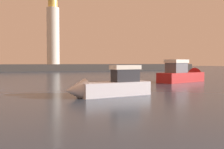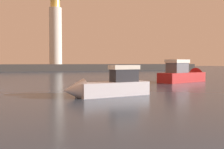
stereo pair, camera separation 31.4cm
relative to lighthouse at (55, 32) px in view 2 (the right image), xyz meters
The scene contains 5 objects.
ground_plane 35.03m from the lighthouse, 95.59° to the right, with size 220.00×220.00×0.00m, color #2D3D51.
breakwater 9.53m from the lighthouse, behind, with size 85.14×5.33×1.69m, color #423F3D.
lighthouse is the anchor object (origin of this frame).
motorboat_2 54.30m from the lighthouse, 94.28° to the right, with size 5.88×2.40×2.17m.
motorboat_3 45.61m from the lighthouse, 79.20° to the right, with size 7.63×4.50×2.83m.
Camera 2 is at (-6.11, -3.02, 2.14)m, focal length 44.30 mm.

